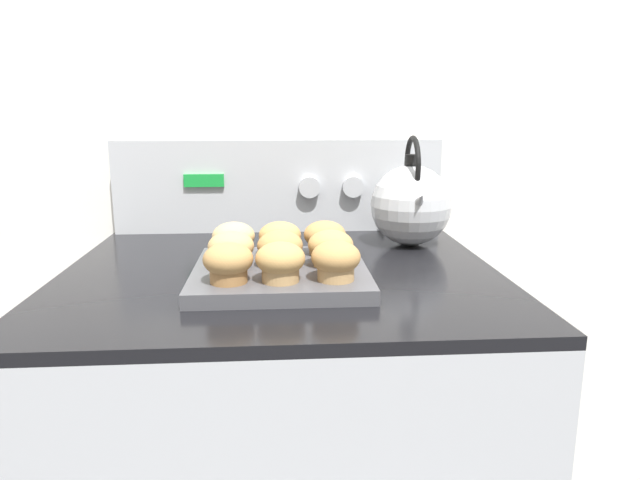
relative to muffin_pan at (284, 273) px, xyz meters
The scene contains 13 objects.
wall_back 0.53m from the muffin_pan, 90.21° to the left, with size 8.00×0.05×2.40m.
control_panel 0.40m from the muffin_pan, 89.96° to the left, with size 0.71×0.07×0.20m.
muffin_pan is the anchor object (origin of this frame).
muffin_r0_c0 0.12m from the muffin_pan, 133.91° to the right, with size 0.07×0.07×0.06m.
muffin_r0_c1 0.09m from the muffin_pan, 88.83° to the right, with size 0.07×0.07×0.06m.
muffin_r0_c2 0.12m from the muffin_pan, 44.81° to the right, with size 0.07×0.07×0.06m.
muffin_r1_c0 0.09m from the muffin_pan, behind, with size 0.07×0.07×0.06m.
muffin_r1_c1 0.04m from the muffin_pan, 103.19° to the right, with size 0.07×0.07×0.06m.
muffin_r1_c2 0.09m from the muffin_pan, ahead, with size 0.07×0.07×0.06m.
muffin_r2_c0 0.12m from the muffin_pan, 136.76° to the left, with size 0.07×0.07×0.06m.
muffin_r2_c1 0.08m from the muffin_pan, 91.49° to the left, with size 0.07×0.07×0.06m.
muffin_r2_c2 0.11m from the muffin_pan, 45.38° to the left, with size 0.07×0.07×0.06m.
tea_kettle 0.35m from the muffin_pan, 41.27° to the left, with size 0.16×0.19×0.21m.
Camera 1 is at (-0.00, -0.59, 1.16)m, focal length 32.00 mm.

